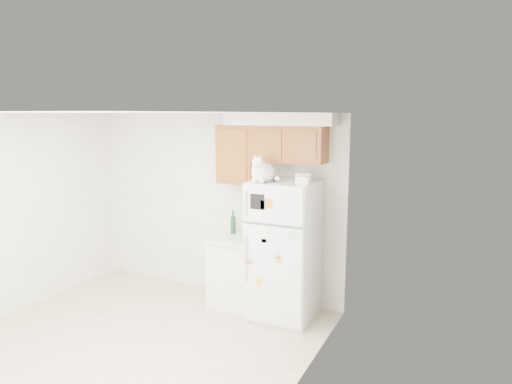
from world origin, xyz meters
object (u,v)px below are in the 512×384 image
Objects in this scene: cat at (262,172)px; bottle_green at (233,222)px; base_counter at (237,270)px; bottle_amber at (250,224)px; storage_box_front at (303,180)px; refrigerator at (284,250)px; storage_box_back at (304,177)px.

cat is 1.54× the size of bottle_green.
bottle_amber is at bearing 63.38° from base_counter.
cat is 3.16× the size of storage_box_front.
base_counter is (-0.69, 0.07, -0.39)m from refrigerator.
base_counter is at bearing 151.31° from cat.
refrigerator reaches higher than bottle_amber.
refrigerator is at bearing -172.91° from storage_box_back.
base_counter is 0.62m from bottle_amber.
bottle_amber is (-0.39, 0.45, -0.77)m from cat.
cat is (-0.20, -0.19, 0.97)m from refrigerator.
refrigerator is 0.95m from storage_box_front.
bottle_green is at bearing -160.53° from bottle_amber.
storage_box_back reaches higher than storage_box_front.
storage_box_back is (0.90, 0.00, 1.29)m from base_counter.
bottle_amber reaches higher than base_counter.
storage_box_back reaches higher than base_counter.
storage_box_back is at bearing -13.07° from bottle_amber.
refrigerator is 3.59× the size of cat.
refrigerator is 0.68m from bottle_amber.
base_counter is 6.13× the size of storage_box_front.
cat is at bearing -159.53° from storage_box_back.
cat reaches higher than storage_box_back.
base_counter is 3.52× the size of bottle_amber.
bottle_green is 1.18× the size of bottle_amber.
base_counter is 0.63m from bottle_green.
storage_box_front is at bearing -11.92° from base_counter.
storage_box_back is at bearing 0.01° from base_counter.
cat is 2.63× the size of storage_box_back.
storage_box_front is 1.31m from bottle_green.
cat is at bearing -136.77° from refrigerator.
storage_box_back is 1.09m from bottle_amber.
bottle_amber is (-0.60, 0.26, 0.20)m from refrigerator.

